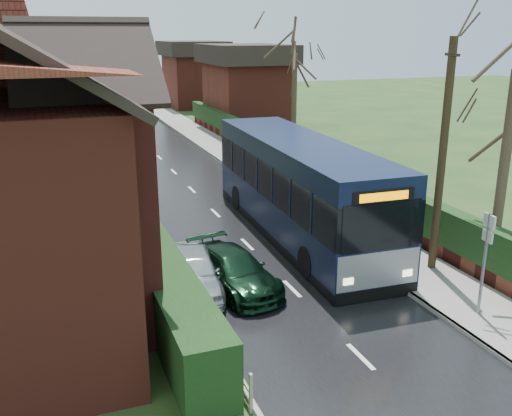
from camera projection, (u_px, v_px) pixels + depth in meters
name	position (u px, v px, depth m)	size (l,w,h in m)	color
ground	(322.00, 319.00, 15.36)	(140.00, 140.00, 0.00)	#384F21
road	(216.00, 213.00, 24.29)	(6.00, 100.00, 0.02)	black
pavement	(306.00, 202.00, 25.70)	(2.50, 100.00, 0.14)	slate
kerb_right	(281.00, 205.00, 25.30)	(0.12, 100.00, 0.14)	gray
kerb_left	(144.00, 220.00, 23.26)	(0.12, 100.00, 0.10)	gray
front_hedge	(143.00, 247.00, 18.28)	(1.20, 16.00, 1.60)	black
picket_fence	(167.00, 254.00, 18.64)	(0.10, 16.00, 0.90)	gray
right_wall_hedge	(337.00, 179.00, 25.94)	(0.60, 50.00, 1.80)	maroon
bus	(299.00, 189.00, 21.24)	(3.21, 12.06, 3.63)	#0E1632
car_silver	(193.00, 271.00, 16.83)	(1.53, 3.79, 1.29)	silver
car_green	(234.00, 270.00, 17.05)	(1.63, 4.02, 1.17)	black
car_distant	(137.00, 118.00, 46.02)	(1.54, 4.41, 1.45)	black
bus_stop_sign	(486.00, 250.00, 14.89)	(0.12, 0.45, 2.98)	slate
telegraph_pole	(442.00, 159.00, 17.39)	(0.35, 0.92, 7.31)	black
tree_right_far	(295.00, 46.00, 35.32)	(4.54, 4.54, 8.76)	#3A2B22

